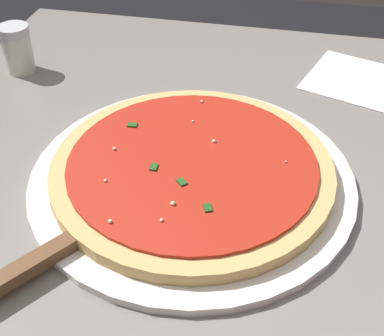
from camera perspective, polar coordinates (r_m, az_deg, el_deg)
name	(u,v)px	position (r m, az deg, el deg)	size (l,w,h in m)	color
restaurant_table	(239,252)	(0.76, 5.12, -8.99)	(0.91, 0.80, 0.76)	black
serving_plate	(192,178)	(0.62, 0.00, -1.06)	(0.38, 0.38, 0.01)	white
pizza	(192,168)	(0.61, 0.00, -0.01)	(0.33, 0.33, 0.02)	#DBB26B
pizza_server	(63,247)	(0.54, -13.71, -8.33)	(0.16, 0.21, 0.01)	silver
napkin_folded_right	(361,81)	(0.85, 17.81, 8.91)	(0.16, 0.14, 0.00)	white
parmesan_shaker	(17,49)	(0.87, -18.34, 12.13)	(0.05, 0.05, 0.07)	silver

